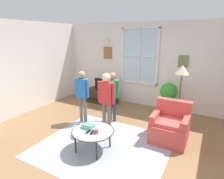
{
  "coord_description": "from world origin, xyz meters",
  "views": [
    {
      "loc": [
        1.93,
        -3.01,
        2.24
      ],
      "look_at": [
        -0.08,
        0.63,
        1.04
      ],
      "focal_mm": 29.74,
      "sensor_mm": 36.0,
      "label": 1
    }
  ],
  "objects_px": {
    "cup": "(96,132)",
    "person_red_shirt": "(106,96)",
    "remote_near_cup": "(92,132)",
    "armchair": "(170,126)",
    "book_stack": "(88,126)",
    "coffee_table": "(93,132)",
    "person_green_shirt": "(112,91)",
    "potted_plant_by_window": "(168,95)",
    "tv_stand": "(102,96)",
    "person_blue_shirt": "(82,91)",
    "floor_lamp": "(182,76)",
    "television": "(102,84)",
    "remote_near_books": "(88,132)"
  },
  "relations": [
    {
      "from": "cup",
      "to": "person_red_shirt",
      "type": "height_order",
      "value": "person_red_shirt"
    },
    {
      "from": "cup",
      "to": "remote_near_cup",
      "type": "distance_m",
      "value": 0.09
    },
    {
      "from": "armchair",
      "to": "book_stack",
      "type": "distance_m",
      "value": 1.79
    },
    {
      "from": "person_red_shirt",
      "to": "book_stack",
      "type": "bearing_deg",
      "value": -90.72
    },
    {
      "from": "coffee_table",
      "to": "person_red_shirt",
      "type": "distance_m",
      "value": 0.93
    },
    {
      "from": "person_green_shirt",
      "to": "cup",
      "type": "bearing_deg",
      "value": -73.2
    },
    {
      "from": "book_stack",
      "to": "potted_plant_by_window",
      "type": "xyz_separation_m",
      "value": [
        1.03,
        2.55,
        0.12
      ]
    },
    {
      "from": "tv_stand",
      "to": "remote_near_cup",
      "type": "bearing_deg",
      "value": -61.82
    },
    {
      "from": "coffee_table",
      "to": "person_blue_shirt",
      "type": "xyz_separation_m",
      "value": [
        -0.95,
        0.92,
        0.46
      ]
    },
    {
      "from": "person_blue_shirt",
      "to": "floor_lamp",
      "type": "xyz_separation_m",
      "value": [
        2.25,
        0.94,
        0.45
      ]
    },
    {
      "from": "tv_stand",
      "to": "person_red_shirt",
      "type": "xyz_separation_m",
      "value": [
        1.21,
        -1.72,
        0.67
      ]
    },
    {
      "from": "floor_lamp",
      "to": "cup",
      "type": "bearing_deg",
      "value": -121.44
    },
    {
      "from": "book_stack",
      "to": "person_green_shirt",
      "type": "distance_m",
      "value": 1.39
    },
    {
      "from": "television",
      "to": "person_red_shirt",
      "type": "bearing_deg",
      "value": -54.94
    },
    {
      "from": "book_stack",
      "to": "potted_plant_by_window",
      "type": "relative_size",
      "value": 0.28
    },
    {
      "from": "person_red_shirt",
      "to": "armchair",
      "type": "bearing_deg",
      "value": 14.56
    },
    {
      "from": "remote_near_cup",
      "to": "person_green_shirt",
      "type": "bearing_deg",
      "value": 103.49
    },
    {
      "from": "cup",
      "to": "remote_near_books",
      "type": "height_order",
      "value": "cup"
    },
    {
      "from": "armchair",
      "to": "remote_near_cup",
      "type": "relative_size",
      "value": 6.21
    },
    {
      "from": "book_stack",
      "to": "potted_plant_by_window",
      "type": "bearing_deg",
      "value": 68.0
    },
    {
      "from": "television",
      "to": "armchair",
      "type": "relative_size",
      "value": 0.6
    },
    {
      "from": "coffee_table",
      "to": "tv_stand",
      "type": "bearing_deg",
      "value": 118.27
    },
    {
      "from": "television",
      "to": "person_red_shirt",
      "type": "height_order",
      "value": "person_red_shirt"
    },
    {
      "from": "book_stack",
      "to": "remote_near_cup",
      "type": "distance_m",
      "value": 0.23
    },
    {
      "from": "tv_stand",
      "to": "potted_plant_by_window",
      "type": "distance_m",
      "value": 2.26
    },
    {
      "from": "person_blue_shirt",
      "to": "tv_stand",
      "type": "bearing_deg",
      "value": 104.05
    },
    {
      "from": "remote_near_books",
      "to": "person_green_shirt",
      "type": "xyz_separation_m",
      "value": [
        -0.27,
        1.47,
        0.4
      ]
    },
    {
      "from": "remote_near_cup",
      "to": "person_green_shirt",
      "type": "xyz_separation_m",
      "value": [
        -0.35,
        1.46,
        0.4
      ]
    },
    {
      "from": "tv_stand",
      "to": "person_red_shirt",
      "type": "bearing_deg",
      "value": -54.98
    },
    {
      "from": "armchair",
      "to": "floor_lamp",
      "type": "height_order",
      "value": "floor_lamp"
    },
    {
      "from": "remote_near_books",
      "to": "cup",
      "type": "bearing_deg",
      "value": 11.25
    },
    {
      "from": "armchair",
      "to": "cup",
      "type": "height_order",
      "value": "armchair"
    },
    {
      "from": "person_blue_shirt",
      "to": "potted_plant_by_window",
      "type": "height_order",
      "value": "person_blue_shirt"
    },
    {
      "from": "coffee_table",
      "to": "book_stack",
      "type": "relative_size",
      "value": 3.24
    },
    {
      "from": "coffee_table",
      "to": "person_blue_shirt",
      "type": "height_order",
      "value": "person_blue_shirt"
    },
    {
      "from": "tv_stand",
      "to": "person_green_shirt",
      "type": "bearing_deg",
      "value": -47.31
    },
    {
      "from": "person_blue_shirt",
      "to": "person_red_shirt",
      "type": "relative_size",
      "value": 0.97
    },
    {
      "from": "remote_near_books",
      "to": "potted_plant_by_window",
      "type": "distance_m",
      "value": 2.85
    },
    {
      "from": "cup",
      "to": "potted_plant_by_window",
      "type": "relative_size",
      "value": 0.09
    },
    {
      "from": "television",
      "to": "person_green_shirt",
      "type": "distance_m",
      "value": 1.53
    },
    {
      "from": "coffee_table",
      "to": "person_blue_shirt",
      "type": "distance_m",
      "value": 1.4
    },
    {
      "from": "book_stack",
      "to": "person_green_shirt",
      "type": "relative_size",
      "value": 0.19
    },
    {
      "from": "person_red_shirt",
      "to": "floor_lamp",
      "type": "distance_m",
      "value": 1.85
    },
    {
      "from": "cup",
      "to": "book_stack",
      "type": "bearing_deg",
      "value": 157.34
    },
    {
      "from": "coffee_table",
      "to": "cup",
      "type": "bearing_deg",
      "value": -26.57
    },
    {
      "from": "tv_stand",
      "to": "remote_near_books",
      "type": "height_order",
      "value": "tv_stand"
    },
    {
      "from": "armchair",
      "to": "cup",
      "type": "bearing_deg",
      "value": -133.67
    },
    {
      "from": "remote_near_cup",
      "to": "person_green_shirt",
      "type": "height_order",
      "value": "person_green_shirt"
    },
    {
      "from": "tv_stand",
      "to": "person_blue_shirt",
      "type": "xyz_separation_m",
      "value": [
        0.39,
        -1.57,
        0.64
      ]
    },
    {
      "from": "television",
      "to": "cup",
      "type": "xyz_separation_m",
      "value": [
        1.46,
        -2.55,
        -0.19
      ]
    }
  ]
}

